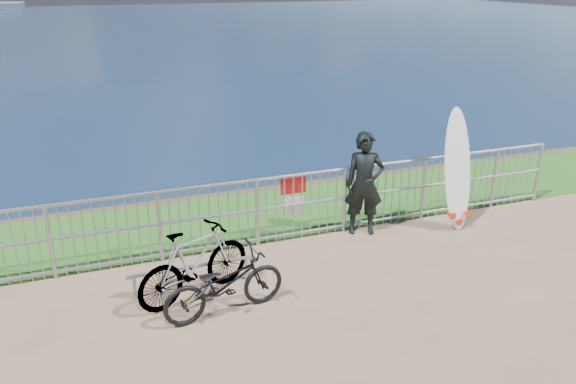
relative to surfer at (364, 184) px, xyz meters
name	(u,v)px	position (x,y,z in m)	size (l,w,h in m)	color
grass_strip	(266,214)	(-1.27, 1.25, -0.85)	(120.00, 120.00, 0.00)	#1D5216
railing	(288,207)	(-1.25, 0.15, -0.28)	(10.06, 0.10, 1.13)	#999CA1
surfer	(364,184)	(0.00, 0.00, 0.00)	(0.62, 0.41, 1.71)	black
surfboard	(457,174)	(1.55, -0.31, 0.08)	(0.56, 0.50, 2.04)	white
bicycle_near	(224,284)	(-2.73, -1.54, -0.44)	(0.56, 1.60, 0.84)	black
bicycle_far	(195,263)	(-2.99, -1.02, -0.35)	(0.47, 1.68, 1.01)	black
bike_rack	(192,269)	(-3.00, -0.81, -0.56)	(1.73, 0.05, 0.36)	#999CA1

